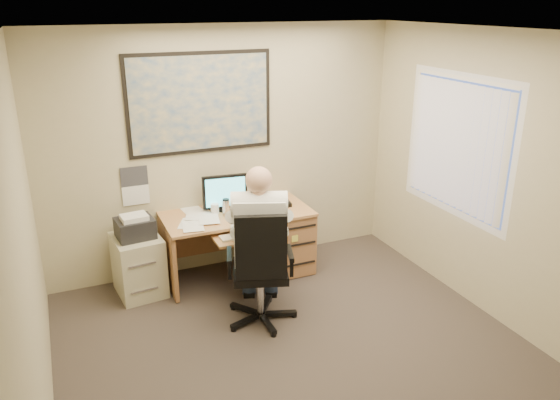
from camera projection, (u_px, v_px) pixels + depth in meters
name	position (u px, v px, depth m)	size (l,w,h in m)	color
room_shell	(316.00, 223.00, 4.08)	(4.00, 4.50, 2.70)	#38312B
desk	(265.00, 233.00, 6.15)	(1.60, 0.97, 1.14)	tan
world_map	(201.00, 103.00, 5.72)	(1.56, 0.03, 1.06)	#1E4C93
wall_calendar	(135.00, 186.00, 5.73)	(0.28, 0.01, 0.42)	white
window_blinds	(457.00, 146.00, 5.43)	(0.06, 1.40, 1.30)	white
filing_cabinet	(138.00, 260.00, 5.66)	(0.51, 0.59, 0.89)	#BCB898
office_chair	(264.00, 289.00, 5.16)	(0.88, 0.88, 1.18)	black
person	(259.00, 246.00, 5.08)	(0.65, 0.93, 1.53)	white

